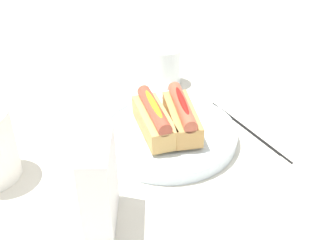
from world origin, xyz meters
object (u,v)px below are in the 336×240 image
object	(u,v)px
hotdog_front	(182,115)
chopstick_near	(244,126)
hotdog_back	(154,118)
chopstick_far	(254,133)
napkin_box	(99,184)
water_glass	(167,68)
serving_bowl	(168,134)

from	to	relation	value
hotdog_front	chopstick_near	world-z (taller)	hotdog_front
hotdog_front	chopstick_near	size ratio (longest dim) A/B	0.68
hotdog_back	chopstick_far	world-z (taller)	hotdog_back
chopstick_far	napkin_box	bearing A→B (deg)	99.76
water_glass	napkin_box	world-z (taller)	napkin_box
serving_bowl	water_glass	bearing A→B (deg)	-9.37
water_glass	serving_bowl	bearing A→B (deg)	170.63
napkin_box	chopstick_far	size ratio (longest dim) A/B	0.68
hotdog_back	chopstick_far	size ratio (longest dim) A/B	0.71
serving_bowl	water_glass	xyz separation A→B (m)	(0.24, -0.04, 0.02)
hotdog_front	napkin_box	bearing A→B (deg)	139.32
hotdog_back	napkin_box	xyz separation A→B (m)	(-0.19, 0.11, 0.02)
hotdog_front	serving_bowl	bearing A→B (deg)	92.41
chopstick_far	hotdog_front	bearing A→B (deg)	65.32
serving_bowl	water_glass	size ratio (longest dim) A/B	3.04
serving_bowl	napkin_box	size ratio (longest dim) A/B	1.83
chopstick_near	water_glass	bearing A→B (deg)	9.41
napkin_box	chopstick_far	xyz separation A→B (m)	(0.18, -0.31, -0.07)
serving_bowl	chopstick_far	distance (m)	0.18
serving_bowl	chopstick_far	bearing A→B (deg)	-93.26
hotdog_back	chopstick_far	distance (m)	0.21
serving_bowl	hotdog_back	xyz separation A→B (m)	(-0.00, 0.03, 0.04)
chopstick_near	chopstick_far	size ratio (longest dim) A/B	1.00
serving_bowl	hotdog_front	size ratio (longest dim) A/B	1.82
hotdog_back	napkin_box	bearing A→B (deg)	149.77
napkin_box	chopstick_near	xyz separation A→B (m)	(0.21, -0.30, -0.07)
hotdog_front	water_glass	distance (m)	0.24
hotdog_back	chopstick_near	world-z (taller)	hotdog_back
napkin_box	hotdog_front	bearing A→B (deg)	-31.95
serving_bowl	hotdog_front	distance (m)	0.05
chopstick_far	hotdog_back	bearing A→B (deg)	67.13
serving_bowl	hotdog_front	bearing A→B (deg)	-87.59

